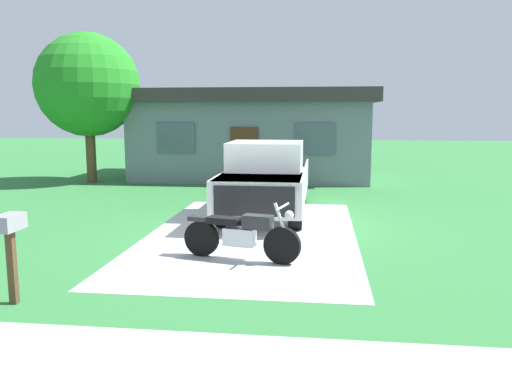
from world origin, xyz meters
TOP-DOWN VIEW (x-y plane):
  - ground_plane at (0.00, 0.00)m, footprint 80.00×80.00m
  - driveway_pad at (0.00, 0.00)m, footprint 4.45×7.89m
  - sidewalk_strip at (0.00, -6.00)m, footprint 36.00×1.80m
  - motorcycle at (0.07, -1.95)m, footprint 2.18×0.84m
  - pickup_truck at (0.09, 2.50)m, footprint 2.00×5.63m
  - mailbox at (-2.74, -4.47)m, footprint 0.26×0.48m
  - shade_tree at (-7.12, 7.75)m, footprint 3.80×3.80m
  - neighbor_house at (-1.26, 10.16)m, footprint 9.60×5.60m

SIDE VIEW (x-z plane):
  - ground_plane at x=0.00m, z-range 0.00..0.00m
  - driveway_pad at x=0.00m, z-range 0.00..0.01m
  - sidewalk_strip at x=0.00m, z-range 0.00..0.01m
  - motorcycle at x=0.07m, z-range -0.07..1.02m
  - pickup_truck at x=0.09m, z-range 0.00..1.90m
  - mailbox at x=-2.74m, z-range 0.35..1.61m
  - neighbor_house at x=-1.26m, z-range 0.04..3.54m
  - shade_tree at x=-7.12m, z-range 0.85..6.38m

